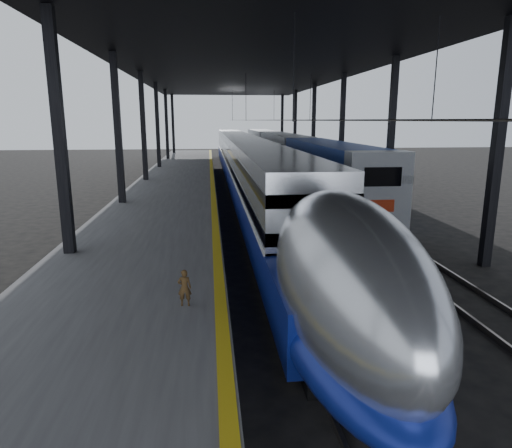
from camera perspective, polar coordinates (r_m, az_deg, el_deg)
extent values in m
plane|color=black|center=(12.22, -1.00, -13.90)|extent=(160.00, 160.00, 0.00)
cube|color=#4C4C4F|center=(31.38, -10.54, 3.47)|extent=(6.00, 80.00, 1.00)
cube|color=gold|center=(31.20, -5.43, 4.52)|extent=(0.30, 80.00, 0.01)
cube|color=slate|center=(31.42, -1.78, 2.92)|extent=(0.08, 80.00, 0.16)
cube|color=slate|center=(31.55, 0.83, 2.97)|extent=(0.08, 80.00, 0.16)
cube|color=slate|center=(32.16, 7.15, 3.06)|extent=(0.08, 80.00, 0.16)
cube|color=slate|center=(32.51, 9.63, 3.08)|extent=(0.08, 80.00, 0.16)
cube|color=black|center=(16.64, -23.21, 8.39)|extent=(0.35, 0.35, 9.00)
cube|color=black|center=(19.06, 27.93, 8.38)|extent=(0.35, 0.35, 9.00)
cube|color=black|center=(26.35, -16.82, 10.15)|extent=(0.35, 0.35, 9.00)
cube|color=black|center=(27.94, 16.51, 10.29)|extent=(0.35, 0.35, 9.00)
cube|color=black|center=(36.22, -13.87, 10.91)|extent=(0.35, 0.35, 9.00)
cube|color=black|center=(37.39, 10.67, 11.11)|extent=(0.35, 0.35, 9.00)
cube|color=black|center=(46.14, -12.18, 11.34)|extent=(0.35, 0.35, 9.00)
cube|color=black|center=(47.07, 7.19, 11.55)|extent=(0.35, 0.35, 9.00)
cube|color=black|center=(56.09, -11.09, 11.61)|extent=(0.35, 0.35, 9.00)
cube|color=black|center=(56.86, 4.90, 11.81)|extent=(0.35, 0.35, 9.00)
cube|color=black|center=(66.06, -10.32, 11.79)|extent=(0.35, 0.35, 9.00)
cube|color=black|center=(66.71, 3.28, 11.98)|extent=(0.35, 0.35, 9.00)
cube|color=black|center=(31.22, -0.70, 19.76)|extent=(18.00, 75.00, 0.45)
cylinder|color=slate|center=(31.01, -0.49, 12.86)|extent=(0.03, 74.00, 0.03)
cylinder|color=slate|center=(31.87, 8.72, 12.72)|extent=(0.03, 74.00, 0.03)
cube|color=silver|center=(41.01, -1.79, 8.23)|extent=(2.77, 57.00, 3.82)
cube|color=navy|center=(39.63, -1.62, 6.34)|extent=(2.84, 62.00, 1.48)
cube|color=silver|center=(41.04, -1.79, 7.63)|extent=(2.86, 57.00, 0.10)
cube|color=black|center=(40.93, -1.80, 9.76)|extent=(2.81, 57.00, 0.40)
cube|color=black|center=(41.01, -1.79, 8.23)|extent=(2.81, 57.00, 0.40)
ellipsoid|color=silver|center=(10.31, 10.96, -6.93)|extent=(2.77, 8.40, 3.82)
ellipsoid|color=navy|center=(10.73, 10.71, -12.46)|extent=(2.84, 8.40, 1.62)
ellipsoid|color=black|center=(7.76, 16.73, -7.97)|extent=(1.43, 2.20, 0.86)
cube|color=black|center=(11.07, 10.54, -15.99)|extent=(2.10, 2.60, 0.40)
cube|color=black|center=(31.85, -0.54, 3.28)|extent=(2.10, 2.60, 0.40)
cube|color=navy|center=(30.38, 9.32, 6.23)|extent=(2.91, 18.00, 3.96)
cube|color=#979A9F|center=(22.45, 14.87, 3.67)|extent=(2.97, 1.20, 4.01)
cube|color=black|center=(21.76, 15.57, 5.71)|extent=(1.77, 0.06, 0.88)
cube|color=#9B240B|center=(21.96, 15.36, 2.20)|extent=(1.25, 0.06, 0.57)
cube|color=#979A9F|center=(48.90, 3.50, 8.83)|extent=(2.91, 18.00, 3.96)
cube|color=#979A9F|center=(67.69, 0.87, 9.97)|extent=(2.91, 18.00, 3.96)
cube|color=black|center=(25.02, 12.71, 0.26)|extent=(2.29, 2.40, 0.36)
cube|color=black|center=(46.13, 4.08, 6.21)|extent=(2.29, 2.40, 0.36)
imported|color=#483118|center=(11.48, -8.93, -7.87)|extent=(0.34, 0.22, 0.93)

